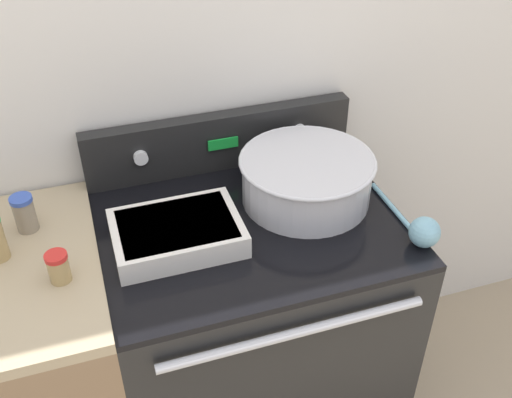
{
  "coord_description": "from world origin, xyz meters",
  "views": [
    {
      "loc": [
        -0.38,
        -0.88,
        1.89
      ],
      "look_at": [
        0.02,
        0.33,
        0.97
      ],
      "focal_mm": 42.0,
      "sensor_mm": 36.0,
      "label": 1
    }
  ],
  "objects": [
    {
      "name": "kitchen_wall",
      "position": [
        0.0,
        0.67,
        1.25
      ],
      "size": [
        8.0,
        0.05,
        2.5
      ],
      "color": "silver",
      "rests_on": "ground_plane"
    },
    {
      "name": "stove_range",
      "position": [
        0.0,
        0.32,
        0.45
      ],
      "size": [
        0.8,
        0.66,
        0.91
      ],
      "color": "black",
      "rests_on": "ground_plane"
    },
    {
      "name": "control_panel",
      "position": [
        0.0,
        0.61,
        0.99
      ],
      "size": [
        0.8,
        0.07,
        0.17
      ],
      "color": "black",
      "rests_on": "stove_range"
    },
    {
      "name": "side_counter",
      "position": [
        -0.72,
        0.32,
        0.46
      ],
      "size": [
        0.64,
        0.63,
        0.92
      ],
      "color": "#896B4C",
      "rests_on": "ground_plane"
    },
    {
      "name": "mixing_bowl",
      "position": [
        0.18,
        0.37,
        0.98
      ],
      "size": [
        0.37,
        0.37,
        0.13
      ],
      "color": "silver",
      "rests_on": "stove_range"
    },
    {
      "name": "casserole_dish",
      "position": [
        -0.2,
        0.29,
        0.94
      ],
      "size": [
        0.32,
        0.23,
        0.06
      ],
      "color": "silver",
      "rests_on": "stove_range"
    },
    {
      "name": "ladle",
      "position": [
        0.38,
        0.1,
        0.94
      ],
      "size": [
        0.08,
        0.31,
        0.08
      ],
      "color": "#7AB2C6",
      "rests_on": "stove_range"
    },
    {
      "name": "spice_jar_red_cap",
      "position": [
        -0.49,
        0.23,
        0.96
      ],
      "size": [
        0.05,
        0.05,
        0.08
      ],
      "color": "tan",
      "rests_on": "side_counter"
    },
    {
      "name": "spice_jar_blue_cap",
      "position": [
        -0.56,
        0.46,
        0.97
      ],
      "size": [
        0.06,
        0.06,
        0.1
      ],
      "color": "gray",
      "rests_on": "side_counter"
    }
  ]
}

